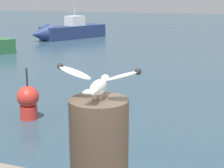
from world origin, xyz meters
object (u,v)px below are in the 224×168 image
seagull (99,82)px  channel_buoy (28,101)px  boat_navy (66,31)px  mooring_post (99,160)px

seagull → channel_buoy: (-4.27, 5.41, -2.07)m
boat_navy → channel_buoy: boat_navy is taller
mooring_post → seagull: seagull is taller
mooring_post → boat_navy: bearing=118.7°
channel_buoy → mooring_post: bearing=-51.7°
seagull → boat_navy: (-11.61, 21.21, -2.01)m
mooring_post → boat_navy: boat_navy is taller
seagull → channel_buoy: size_ratio=0.44×
mooring_post → seagull: bearing=92.3°
boat_navy → channel_buoy: size_ratio=4.56×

